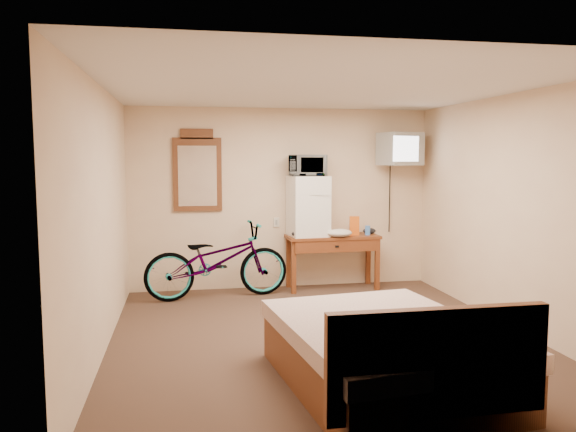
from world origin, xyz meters
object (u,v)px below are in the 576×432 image
(mini_fridge, at_px, (308,206))
(crt_television, at_px, (400,149))
(desk, at_px, (333,245))
(bicycle, at_px, (217,261))
(bed, at_px, (387,354))
(blue_cup, at_px, (368,230))
(microwave, at_px, (308,165))
(wall_mirror, at_px, (197,171))

(mini_fridge, bearing_deg, crt_television, -2.01)
(desk, bearing_deg, bicycle, -172.94)
(bicycle, xyz_separation_m, bed, (1.14, -3.18, -0.20))
(mini_fridge, xyz_separation_m, blue_cup, (0.83, -0.08, -0.35))
(microwave, height_order, bicycle, microwave)
(mini_fridge, distance_m, crt_television, 1.51)
(mini_fridge, bearing_deg, blue_cup, -5.52)
(desk, relative_size, microwave, 2.47)
(desk, bearing_deg, wall_mirror, 171.59)
(desk, bearing_deg, crt_television, 1.13)
(blue_cup, bearing_deg, bicycle, -175.02)
(bed, bearing_deg, bicycle, 109.70)
(bicycle, relative_size, bed, 0.87)
(microwave, bearing_deg, desk, 2.39)
(mini_fridge, height_order, microwave, microwave)
(desk, xyz_separation_m, wall_mirror, (-1.83, 0.27, 1.01))
(wall_mirror, relative_size, bicycle, 0.59)
(mini_fridge, xyz_separation_m, microwave, (0.00, 0.00, 0.56))
(mini_fridge, distance_m, wall_mirror, 1.57)
(desk, bearing_deg, bed, -97.92)
(desk, distance_m, bicycle, 1.63)
(microwave, bearing_deg, wall_mirror, -174.91)
(desk, relative_size, wall_mirror, 1.16)
(desk, height_order, bicycle, bicycle)
(crt_television, bearing_deg, desk, -178.87)
(bicycle, bearing_deg, bed, -167.70)
(desk, distance_m, mini_fridge, 0.64)
(microwave, distance_m, wall_mirror, 1.50)
(desk, distance_m, wall_mirror, 2.11)
(microwave, bearing_deg, blue_cup, 7.46)
(crt_television, height_order, wall_mirror, wall_mirror)
(desk, xyz_separation_m, bicycle, (-1.61, -0.20, -0.13))
(blue_cup, height_order, bicycle, bicycle)
(mini_fridge, distance_m, bicycle, 1.46)
(wall_mirror, distance_m, bed, 4.12)
(bed, bearing_deg, blue_cup, 74.09)
(crt_television, bearing_deg, microwave, 177.98)
(crt_television, bearing_deg, wall_mirror, 174.83)
(microwave, xyz_separation_m, blue_cup, (0.83, -0.08, -0.90))
(desk, bearing_deg, mini_fridge, 169.43)
(wall_mirror, bearing_deg, bicycle, -64.68)
(bed, bearing_deg, mini_fridge, 87.91)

